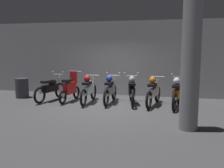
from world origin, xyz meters
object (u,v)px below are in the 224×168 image
object	(u,v)px
motorbike_slot_2	(89,89)
motorbike_slot_3	(110,89)
motorbike_slot_6	(177,93)
motorbike_slot_1	(70,88)
motorbike_slot_0	(51,88)
motorbike_slot_5	(154,91)
trash_bin	(22,88)
motorbike_slot_4	(132,90)
support_pillar	(191,66)

from	to	relation	value
motorbike_slot_2	motorbike_slot_3	bearing A→B (deg)	9.96
motorbike_slot_3	motorbike_slot_6	bearing A→B (deg)	-3.23
motorbike_slot_1	motorbike_slot_3	world-z (taller)	motorbike_slot_1
motorbike_slot_0	motorbike_slot_5	bearing A→B (deg)	0.05
motorbike_slot_2	trash_bin	xyz separation A→B (m)	(-3.12, 0.37, -0.11)
motorbike_slot_1	trash_bin	xyz separation A→B (m)	(-2.31, 0.24, -0.11)
motorbike_slot_3	motorbike_slot_4	xyz separation A→B (m)	(0.82, 0.03, 0.00)
motorbike_slot_0	motorbike_slot_6	size ratio (longest dim) A/B	1.00
motorbike_slot_2	motorbike_slot_5	bearing A→B (deg)	1.88
motorbike_slot_0	motorbike_slot_3	size ratio (longest dim) A/B	0.99
motorbike_slot_0	motorbike_slot_1	xyz separation A→B (m)	(0.82, 0.05, 0.03)
motorbike_slot_3	motorbike_slot_5	distance (m)	1.64
motorbike_slot_2	trash_bin	distance (m)	3.15
motorbike_slot_3	motorbike_slot_6	size ratio (longest dim) A/B	1.00
motorbike_slot_4	trash_bin	xyz separation A→B (m)	(-4.76, 0.19, -0.11)
motorbike_slot_0	trash_bin	xyz separation A→B (m)	(-1.49, 0.29, -0.08)
motorbike_slot_0	motorbike_slot_2	size ratio (longest dim) A/B	0.99
motorbike_slot_2	motorbike_slot_4	bearing A→B (deg)	6.22
motorbike_slot_5	motorbike_slot_3	bearing A→B (deg)	177.80
support_pillar	trash_bin	bearing A→B (deg)	156.71
motorbike_slot_6	support_pillar	world-z (taller)	support_pillar
motorbike_slot_0	motorbike_slot_3	bearing A→B (deg)	1.56
trash_bin	support_pillar	bearing A→B (deg)	-23.29
motorbike_slot_2	trash_bin	bearing A→B (deg)	173.26
motorbike_slot_0	motorbike_slot_3	xyz separation A→B (m)	(2.46, 0.07, 0.04)
support_pillar	motorbike_slot_6	bearing A→B (deg)	94.87
motorbike_slot_5	trash_bin	xyz separation A→B (m)	(-5.59, 0.29, -0.11)
motorbike_slot_2	motorbike_slot_6	world-z (taller)	motorbike_slot_6
motorbike_slot_4	support_pillar	bearing A→B (deg)	-55.07
motorbike_slot_4	trash_bin	distance (m)	4.77
motorbike_slot_0	motorbike_slot_5	distance (m)	4.10
motorbike_slot_1	motorbike_slot_6	distance (m)	4.10
support_pillar	trash_bin	size ratio (longest dim) A/B	3.95
motorbike_slot_2	motorbike_slot_4	distance (m)	1.65
motorbike_slot_3	trash_bin	xyz separation A→B (m)	(-3.94, 0.22, -0.11)
motorbike_slot_6	motorbike_slot_4	bearing A→B (deg)	173.98
motorbike_slot_0	motorbike_slot_3	distance (m)	2.46
motorbike_slot_1	trash_bin	distance (m)	2.32
motorbike_slot_1	motorbike_slot_2	size ratio (longest dim) A/B	0.86
trash_bin	motorbike_slot_2	bearing A→B (deg)	-6.74
motorbike_slot_0	motorbike_slot_1	world-z (taller)	motorbike_slot_1
motorbike_slot_4	trash_bin	world-z (taller)	motorbike_slot_4
motorbike_slot_1	support_pillar	xyz separation A→B (m)	(4.31, -2.61, 1.12)
motorbike_slot_2	support_pillar	size ratio (longest dim) A/B	0.59
motorbike_slot_4	support_pillar	world-z (taller)	support_pillar
motorbike_slot_0	motorbike_slot_2	bearing A→B (deg)	-2.71
motorbike_slot_3	motorbike_slot_5	size ratio (longest dim) A/B	1.01
motorbike_slot_2	motorbike_slot_3	xyz separation A→B (m)	(0.82, 0.14, 0.00)
motorbike_slot_6	support_pillar	xyz separation A→B (m)	(0.21, -2.49, 1.12)
motorbike_slot_0	motorbike_slot_2	world-z (taller)	motorbike_slot_0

